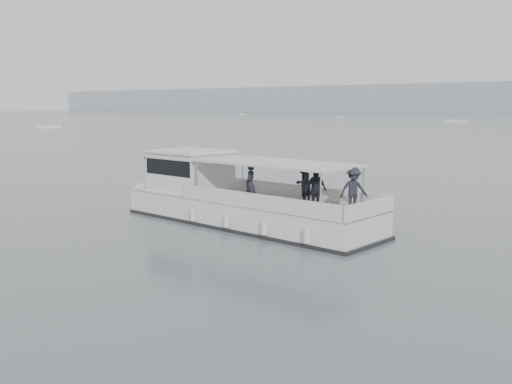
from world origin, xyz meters
The scene contains 3 objects.
ground centered at (0.00, 0.00, 0.00)m, with size 1400.00×1400.00×0.00m, color #535E62.
tour_boat centered at (3.78, -3.19, 1.05)m, with size 15.31×5.33×6.37m.
moored_fleet centered at (-27.81, 202.31, 0.36)m, with size 414.23×305.95×10.43m.
Camera 1 is at (20.65, -24.76, 5.51)m, focal length 40.00 mm.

